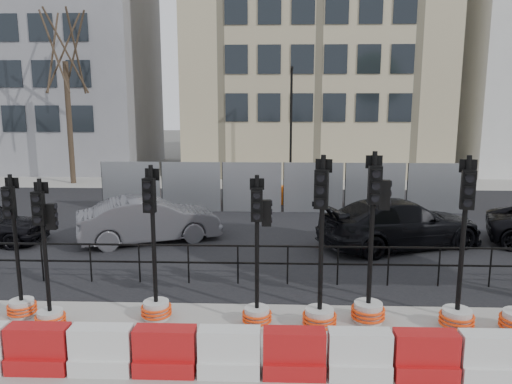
{
  "coord_description": "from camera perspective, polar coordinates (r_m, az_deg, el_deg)",
  "views": [
    {
      "loc": [
        -0.35,
        -10.27,
        4.46
      ],
      "look_at": [
        -0.83,
        3.0,
        1.96
      ],
      "focal_mm": 35.0,
      "sensor_mm": 36.0,
      "label": 1
    }
  ],
  "objects": [
    {
      "name": "ground",
      "position": [
        11.2,
        3.77,
        -12.81
      ],
      "size": [
        120.0,
        120.0,
        0.0
      ],
      "primitive_type": "plane",
      "color": "#51514C",
      "rests_on": "ground"
    },
    {
      "name": "sidewalk_near",
      "position": [
        8.53,
        4.39,
        -20.81
      ],
      "size": [
        40.0,
        6.0,
        0.02
      ],
      "primitive_type": "cube",
      "color": "gray",
      "rests_on": "ground"
    },
    {
      "name": "road",
      "position": [
        17.83,
        3.13,
        -3.77
      ],
      "size": [
        40.0,
        14.0,
        0.03
      ],
      "primitive_type": "cube",
      "color": "black",
      "rests_on": "ground"
    },
    {
      "name": "sidewalk_far",
      "position": [
        26.64,
        2.79,
        1.06
      ],
      "size": [
        40.0,
        4.0,
        0.02
      ],
      "primitive_type": "cube",
      "color": "gray",
      "rests_on": "ground"
    },
    {
      "name": "building_grey",
      "position": [
        35.11,
        -21.5,
        14.12
      ],
      "size": [
        11.0,
        9.06,
        14.0
      ],
      "color": "gray",
      "rests_on": "ground"
    },
    {
      "name": "building_cream",
      "position": [
        32.65,
        6.51,
        18.61
      ],
      "size": [
        15.0,
        10.06,
        18.0
      ],
      "color": "#C5B890",
      "rests_on": "ground"
    },
    {
      "name": "kerb_railing",
      "position": [
        12.08,
        3.65,
        -7.55
      ],
      "size": [
        18.0,
        0.04,
        1.0
      ],
      "color": "black",
      "rests_on": "ground"
    },
    {
      "name": "heras_fencing",
      "position": [
        20.33,
        1.64,
        0.06
      ],
      "size": [
        14.33,
        1.72,
        2.0
      ],
      "color": "gray",
      "rests_on": "ground"
    },
    {
      "name": "lamp_post_far",
      "position": [
        25.29,
        4.02,
        7.86
      ],
      "size": [
        0.12,
        0.56,
        6.0
      ],
      "color": "black",
      "rests_on": "ground"
    },
    {
      "name": "tree_bare_far",
      "position": [
        27.97,
        -21.03,
        14.5
      ],
      "size": [
        2.0,
        2.0,
        9.0
      ],
      "color": "#473828",
      "rests_on": "ground"
    },
    {
      "name": "barrier_row",
      "position": [
        8.52,
        4.37,
        -18.07
      ],
      "size": [
        13.6,
        0.5,
        0.8
      ],
      "color": "#B21B0E",
      "rests_on": "ground"
    },
    {
      "name": "traffic_signal_a",
      "position": [
        11.49,
        -25.38,
        -9.94
      ],
      "size": [
        0.59,
        0.59,
        2.99
      ],
      "rotation": [
        0.0,
        0.0,
        -0.01
      ],
      "color": "silver",
      "rests_on": "ground"
    },
    {
      "name": "traffic_signal_b",
      "position": [
        10.69,
        -22.61,
        -10.71
      ],
      "size": [
        0.59,
        0.59,
        2.98
      ],
      "rotation": [
        0.0,
        0.0,
        -0.01
      ],
      "color": "silver",
      "rests_on": "ground"
    },
    {
      "name": "traffic_signal_c",
      "position": [
        10.48,
        -11.45,
        -10.8
      ],
      "size": [
        0.63,
        0.63,
        3.19
      ],
      "rotation": [
        0.0,
        0.0,
        -0.18
      ],
      "color": "silver",
      "rests_on": "ground"
    },
    {
      "name": "traffic_signal_d",
      "position": [
        10.01,
        0.16,
        -11.24
      ],
      "size": [
        0.6,
        0.6,
        3.03
      ],
      "rotation": [
        0.0,
        0.0,
        0.01
      ],
      "color": "silver",
      "rests_on": "ground"
    },
    {
      "name": "traffic_signal_e",
      "position": [
        9.94,
        7.31,
        -11.58
      ],
      "size": [
        0.68,
        0.68,
        3.43
      ],
      "rotation": [
        0.0,
        0.0,
        -0.28
      ],
      "color": "silver",
      "rests_on": "ground"
    },
    {
      "name": "traffic_signal_f",
      "position": [
        10.33,
        12.9,
        -10.18
      ],
      "size": [
        0.68,
        0.68,
        3.47
      ],
      "rotation": [
        0.0,
        0.0,
        -0.02
      ],
      "color": "silver",
      "rests_on": "ground"
    },
    {
      "name": "traffic_signal_g",
      "position": [
        10.59,
        22.14,
        -10.89
      ],
      "size": [
        0.68,
        0.68,
        3.43
      ],
      "rotation": [
        0.0,
        0.0,
        -0.22
      ],
      "color": "silver",
      "rests_on": "ground"
    },
    {
      "name": "car_b",
      "position": [
        15.96,
        -12.1,
        -3.12
      ],
      "size": [
        4.56,
        5.41,
        1.43
      ],
      "primitive_type": "imported",
      "rotation": [
        0.0,
        0.0,
        1.96
      ],
      "color": "#4D4D52",
      "rests_on": "ground"
    },
    {
      "name": "car_c",
      "position": [
        15.68,
        16.16,
        -3.48
      ],
      "size": [
        5.39,
        6.45,
        1.48
      ],
      "primitive_type": "imported",
      "rotation": [
        0.0,
        0.0,
        1.93
      ],
      "color": "black",
      "rests_on": "ground"
    }
  ]
}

